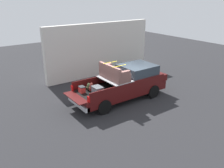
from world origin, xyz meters
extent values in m
plane|color=#262628|center=(0.00, 0.00, 0.00)|extent=(40.00, 40.00, 0.00)
cube|color=#470F0F|center=(0.00, 0.00, 0.61)|extent=(5.50, 1.92, 0.48)
cube|color=black|center=(-1.20, 0.00, 0.87)|extent=(2.80, 1.80, 0.04)
cube|color=#470F0F|center=(-1.20, 0.93, 1.10)|extent=(2.80, 0.06, 0.50)
cube|color=#470F0F|center=(-1.20, -0.93, 1.10)|extent=(2.80, 0.06, 0.50)
cube|color=#470F0F|center=(0.17, 0.00, 1.10)|extent=(0.06, 1.80, 0.50)
cube|color=#470F0F|center=(-2.88, 0.00, 0.87)|extent=(0.55, 1.80, 0.04)
cube|color=#B2B2B7|center=(-0.43, 0.00, 1.37)|extent=(1.25, 1.92, 0.04)
cube|color=#470F0F|center=(1.35, 0.00, 1.10)|extent=(2.30, 1.92, 0.50)
cube|color=#2D3842|center=(1.25, 0.00, 1.62)|extent=(1.94, 1.76, 0.54)
cube|color=#470F0F|center=(2.70, 0.00, 1.04)|extent=(0.40, 1.82, 0.38)
cube|color=#B2B2B7|center=(-2.72, 0.00, 0.49)|extent=(0.24, 1.92, 0.24)
cube|color=red|center=(-2.62, 0.88, 1.03)|extent=(0.06, 0.20, 0.28)
cube|color=red|center=(-2.62, -0.88, 1.03)|extent=(0.06, 0.20, 0.28)
cylinder|color=black|center=(1.75, 0.88, 0.39)|extent=(0.78, 0.30, 0.78)
cylinder|color=black|center=(1.75, -0.88, 0.39)|extent=(0.78, 0.30, 0.78)
cylinder|color=black|center=(-1.75, 0.88, 0.39)|extent=(0.78, 0.30, 0.78)
cylinder|color=black|center=(-1.75, -0.88, 0.39)|extent=(0.78, 0.30, 0.78)
cube|color=slate|center=(-1.81, -0.41, 1.10)|extent=(0.40, 0.55, 0.41)
cube|color=#505359|center=(-1.81, -0.41, 1.33)|extent=(0.44, 0.59, 0.05)
ellipsoid|color=maroon|center=(-1.84, 0.13, 1.15)|extent=(0.20, 0.32, 0.51)
ellipsoid|color=maroon|center=(-1.95, 0.13, 1.07)|extent=(0.09, 0.22, 0.23)
ellipsoid|color=#384728|center=(-1.83, 0.43, 1.09)|extent=(0.20, 0.31, 0.40)
ellipsoid|color=#384728|center=(-1.94, 0.43, 1.03)|extent=(0.09, 0.22, 0.18)
cube|color=red|center=(-2.30, 0.36, 1.04)|extent=(0.26, 0.34, 0.30)
cube|color=#262628|center=(-2.30, 0.36, 1.21)|extent=(0.28, 0.36, 0.04)
cube|color=brown|center=(-0.43, 0.00, 1.60)|extent=(0.82, 1.89, 0.42)
cube|color=brown|center=(-0.76, 0.00, 2.01)|extent=(0.16, 1.89, 0.40)
cube|color=brown|center=(-0.38, 0.85, 1.92)|extent=(0.58, 0.20, 0.22)
cube|color=brown|center=(-0.38, -0.85, 1.92)|extent=(0.58, 0.20, 0.22)
cube|color=yellow|center=(-0.43, 0.43, 2.22)|extent=(0.92, 0.03, 0.02)
cube|color=yellow|center=(-0.43, -0.43, 2.22)|extent=(0.92, 0.03, 0.02)
cube|color=silver|center=(1.61, 4.60, 1.94)|extent=(8.64, 0.36, 3.88)
cylinder|color=#1E592D|center=(2.83, 3.14, 0.45)|extent=(0.56, 0.56, 0.90)
cylinder|color=#1E592D|center=(2.83, 3.14, 0.94)|extent=(0.60, 0.60, 0.08)
camera|label=1|loc=(-7.65, -9.85, 5.74)|focal=37.46mm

